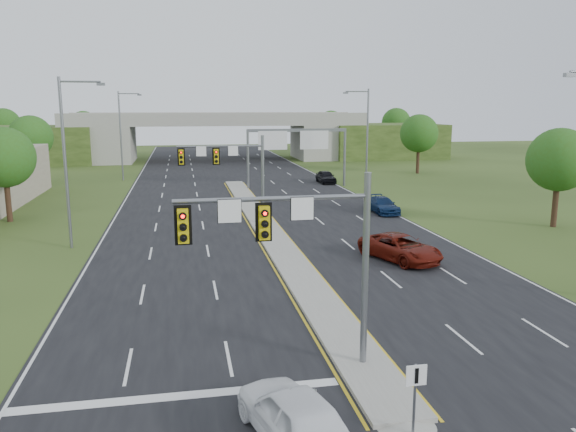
% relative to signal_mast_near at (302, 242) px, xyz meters
% --- Properties ---
extents(ground, '(240.00, 240.00, 0.00)m').
position_rel_signal_mast_near_xyz_m(ground, '(2.26, 0.07, -4.73)').
color(ground, '#2C3F16').
rests_on(ground, ground).
extents(road, '(24.00, 160.00, 0.02)m').
position_rel_signal_mast_near_xyz_m(road, '(2.26, 35.07, -4.72)').
color(road, black).
rests_on(road, ground).
extents(median, '(2.00, 54.00, 0.16)m').
position_rel_signal_mast_near_xyz_m(median, '(2.26, 23.07, -4.63)').
color(median, gray).
rests_on(median, road).
extents(median_nose, '(2.00, 2.00, 0.16)m').
position_rel_signal_mast_near_xyz_m(median_nose, '(2.26, -3.93, -4.63)').
color(median_nose, gray).
rests_on(median_nose, road).
extents(lane_markings, '(23.72, 160.00, 0.01)m').
position_rel_signal_mast_near_xyz_m(lane_markings, '(1.66, 28.99, -4.70)').
color(lane_markings, gold).
rests_on(lane_markings, road).
extents(signal_mast_near, '(6.62, 0.60, 7.00)m').
position_rel_signal_mast_near_xyz_m(signal_mast_near, '(0.00, 0.00, 0.00)').
color(signal_mast_near, slate).
rests_on(signal_mast_near, ground).
extents(signal_mast_far, '(6.62, 0.60, 7.00)m').
position_rel_signal_mast_near_xyz_m(signal_mast_far, '(0.00, 25.00, 0.00)').
color(signal_mast_far, slate).
rests_on(signal_mast_far, ground).
extents(keep_right_sign, '(0.60, 0.13, 2.20)m').
position_rel_signal_mast_near_xyz_m(keep_right_sign, '(2.26, -4.45, -3.21)').
color(keep_right_sign, slate).
rests_on(keep_right_sign, ground).
extents(sign_gantry, '(11.58, 0.44, 6.67)m').
position_rel_signal_mast_near_xyz_m(sign_gantry, '(8.95, 44.99, 0.51)').
color(sign_gantry, slate).
rests_on(sign_gantry, ground).
extents(overpass, '(80.00, 14.00, 8.10)m').
position_rel_signal_mast_near_xyz_m(overpass, '(2.26, 80.07, -1.17)').
color(overpass, gray).
rests_on(overpass, ground).
extents(lightpole_l_mid, '(2.85, 0.25, 11.00)m').
position_rel_signal_mast_near_xyz_m(lightpole_l_mid, '(-11.03, 20.07, 1.38)').
color(lightpole_l_mid, slate).
rests_on(lightpole_l_mid, ground).
extents(lightpole_l_far, '(2.85, 0.25, 11.00)m').
position_rel_signal_mast_near_xyz_m(lightpole_l_far, '(-11.03, 55.07, 1.38)').
color(lightpole_l_far, slate).
rests_on(lightpole_l_far, ground).
extents(lightpole_r_far, '(2.85, 0.25, 11.00)m').
position_rel_signal_mast_near_xyz_m(lightpole_r_far, '(15.56, 40.07, 1.38)').
color(lightpole_r_far, slate).
rests_on(lightpole_r_far, ground).
extents(tree_l_near, '(4.80, 4.80, 7.60)m').
position_rel_signal_mast_near_xyz_m(tree_l_near, '(-17.74, 30.07, 0.45)').
color(tree_l_near, '#382316').
rests_on(tree_l_near, ground).
extents(tree_l_mid, '(5.20, 5.20, 8.12)m').
position_rel_signal_mast_near_xyz_m(tree_l_mid, '(-21.74, 55.07, 0.78)').
color(tree_l_mid, '#382316').
rests_on(tree_l_mid, ground).
extents(tree_r_near, '(4.80, 4.80, 7.60)m').
position_rel_signal_mast_near_xyz_m(tree_r_near, '(24.26, 20.07, 0.45)').
color(tree_r_near, '#382316').
rests_on(tree_r_near, ground).
extents(tree_r_mid, '(5.20, 5.20, 8.12)m').
position_rel_signal_mast_near_xyz_m(tree_r_mid, '(28.26, 55.07, 0.78)').
color(tree_r_mid, '#382316').
rests_on(tree_r_mid, ground).
extents(tree_back_a, '(6.00, 6.00, 8.85)m').
position_rel_signal_mast_near_xyz_m(tree_back_a, '(-35.74, 94.07, 1.11)').
color(tree_back_a, '#382316').
rests_on(tree_back_a, ground).
extents(tree_back_b, '(5.60, 5.60, 8.32)m').
position_rel_signal_mast_near_xyz_m(tree_back_b, '(-21.74, 94.07, 0.78)').
color(tree_back_b, '#382316').
rests_on(tree_back_b, ground).
extents(tree_back_c, '(5.60, 5.60, 8.32)m').
position_rel_signal_mast_near_xyz_m(tree_back_c, '(26.26, 94.07, 0.78)').
color(tree_back_c, '#382316').
rests_on(tree_back_c, ground).
extents(tree_back_d, '(6.00, 6.00, 8.85)m').
position_rel_signal_mast_near_xyz_m(tree_back_d, '(40.26, 94.07, 1.11)').
color(tree_back_d, '#382316').
rests_on(tree_back_d, ground).
extents(car_white, '(3.12, 5.14, 1.64)m').
position_rel_signal_mast_near_xyz_m(car_white, '(-1.07, -4.09, -3.89)').
color(car_white, white).
rests_on(car_white, road).
extents(car_far_a, '(4.42, 6.13, 1.55)m').
position_rel_signal_mast_near_xyz_m(car_far_a, '(8.91, 13.13, -3.93)').
color(car_far_a, '#5D1209').
rests_on(car_far_a, road).
extents(car_far_b, '(2.08, 4.76, 1.36)m').
position_rel_signal_mast_near_xyz_m(car_far_b, '(13.21, 27.97, -4.02)').
color(car_far_b, '#0B2147').
rests_on(car_far_b, road).
extents(car_far_c, '(1.86, 4.42, 1.49)m').
position_rel_signal_mast_near_xyz_m(car_far_c, '(13.26, 47.83, -3.96)').
color(car_far_c, black).
rests_on(car_far_c, road).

